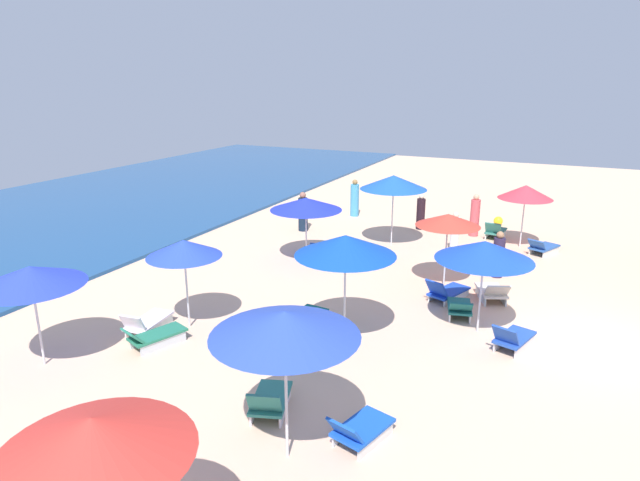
{
  "coord_description": "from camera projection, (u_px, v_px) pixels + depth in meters",
  "views": [
    {
      "loc": [
        -13.34,
        1.13,
        6.11
      ],
      "look_at": [
        1.47,
        8.03,
        1.23
      ],
      "focal_mm": 30.59,
      "sensor_mm": 36.0,
      "label": 1
    }
  ],
  "objects": [
    {
      "name": "lounge_chair_8_1",
      "position": [
        495.0,
        231.0,
        21.55
      ],
      "size": [
        1.35,
        0.74,
        0.75
      ],
      "rotation": [
        0.0,
        0.0,
        1.48
      ],
      "color": "silver",
      "rests_on": "ground_plane"
    },
    {
      "name": "lounge_chair_3_0",
      "position": [
        513.0,
        338.0,
        12.7
      ],
      "size": [
        1.41,
        0.94,
        0.76
      ],
      "rotation": [
        0.0,
        0.0,
        1.27
      ],
      "color": "silver",
      "rests_on": "ground_plane"
    },
    {
      "name": "umbrella_3",
      "position": [
        485.0,
        251.0,
        13.08
      ],
      "size": [
        2.36,
        2.36,
        2.37
      ],
      "color": "silver",
      "rests_on": "ground_plane"
    },
    {
      "name": "cooler_box_0",
      "position": [
        383.0,
        256.0,
        18.94
      ],
      "size": [
        0.55,
        0.32,
        0.32
      ],
      "primitive_type": "cube",
      "rotation": [
        0.0,
        0.0,
        3.15
      ],
      "color": "red",
      "rests_on": "ground_plane"
    },
    {
      "name": "lounge_chair_6_1",
      "position": [
        492.0,
        292.0,
        15.47
      ],
      "size": [
        1.47,
        1.12,
        0.7
      ],
      "rotation": [
        0.0,
        0.0,
        1.97
      ],
      "color": "silver",
      "rests_on": "ground_plane"
    },
    {
      "name": "ground_plane",
      "position": [
        601.0,
        347.0,
        12.88
      ],
      "size": [
        60.0,
        60.0,
        0.0
      ],
      "primitive_type": "plane",
      "color": "beige"
    },
    {
      "name": "lounge_chair_3_1",
      "position": [
        460.0,
        308.0,
        14.45
      ],
      "size": [
        1.37,
        0.87,
        0.65
      ],
      "rotation": [
        0.0,
        0.0,
        1.81
      ],
      "color": "silver",
      "rests_on": "ground_plane"
    },
    {
      "name": "lounge_chair_8_0",
      "position": [
        543.0,
        247.0,
        19.61
      ],
      "size": [
        1.45,
        1.1,
        0.65
      ],
      "rotation": [
        0.0,
        0.0,
        1.13
      ],
      "color": "silver",
      "rests_on": "ground_plane"
    },
    {
      "name": "beachgoer_1",
      "position": [
        355.0,
        199.0,
        24.93
      ],
      "size": [
        0.45,
        0.45,
        1.69
      ],
      "rotation": [
        0.0,
        0.0,
        1.74
      ],
      "color": "#4096C6",
      "rests_on": "ground_plane"
    },
    {
      "name": "beachgoer_4",
      "position": [
        475.0,
        217.0,
        21.77
      ],
      "size": [
        0.45,
        0.45,
        1.7
      ],
      "rotation": [
        0.0,
        0.0,
        0.29
      ],
      "color": "#D84D53",
      "rests_on": "ground_plane"
    },
    {
      "name": "umbrella_7",
      "position": [
        306.0,
        204.0,
        18.42
      ],
      "size": [
        2.45,
        2.45,
        2.24
      ],
      "color": "silver",
      "rests_on": "ground_plane"
    },
    {
      "name": "beachgoer_7",
      "position": [
        498.0,
        256.0,
        17.28
      ],
      "size": [
        0.49,
        0.49,
        1.51
      ],
      "rotation": [
        0.0,
        0.0,
        0.52
      ],
      "color": "#29213D",
      "rests_on": "ground_plane"
    },
    {
      "name": "lounge_chair_6_0",
      "position": [
        446.0,
        292.0,
        15.58
      ],
      "size": [
        1.61,
        1.09,
        0.74
      ],
      "rotation": [
        0.0,
        0.0,
        1.2
      ],
      "color": "silver",
      "rests_on": "ground_plane"
    },
    {
      "name": "lounge_chair_0_1",
      "position": [
        270.0,
        401.0,
        10.26
      ],
      "size": [
        1.44,
        1.01,
        0.76
      ],
      "rotation": [
        0.0,
        0.0,
        1.89
      ],
      "color": "silver",
      "rests_on": "ground_plane"
    },
    {
      "name": "umbrella_2",
      "position": [
        394.0,
        182.0,
        20.04
      ],
      "size": [
        2.48,
        2.48,
        2.69
      ],
      "color": "silver",
      "rests_on": "ground_plane"
    },
    {
      "name": "lounge_chair_4_0",
      "position": [
        154.0,
        336.0,
        12.86
      ],
      "size": [
        1.54,
        1.02,
        0.62
      ],
      "rotation": [
        0.0,
        0.0,
        1.23
      ],
      "color": "silver",
      "rests_on": "ground_plane"
    },
    {
      "name": "umbrella_5",
      "position": [
        31.0,
        276.0,
        11.53
      ],
      "size": [
        2.24,
        2.24,
        2.3
      ],
      "color": "silver",
      "rests_on": "ground_plane"
    },
    {
      "name": "umbrella_9",
      "position": [
        345.0,
        245.0,
        12.49
      ],
      "size": [
        2.37,
        2.37,
        2.67
      ],
      "color": "silver",
      "rests_on": "ground_plane"
    },
    {
      "name": "lounge_chair_7_0",
      "position": [
        325.0,
        249.0,
        19.47
      ],
      "size": [
        1.45,
        0.75,
        0.63
      ],
      "rotation": [
        0.0,
        0.0,
        1.65
      ],
      "color": "silver",
      "rests_on": "ground_plane"
    },
    {
      "name": "umbrella_4",
      "position": [
        184.0,
        248.0,
        13.36
      ],
      "size": [
        1.86,
        1.86,
        2.32
      ],
      "color": "silver",
      "rests_on": "ground_plane"
    },
    {
      "name": "beachgoer_6",
      "position": [
        455.0,
        233.0,
        19.77
      ],
      "size": [
        0.36,
        0.36,
        1.49
      ],
      "rotation": [
        0.0,
        0.0,
        6.05
      ],
      "color": "silver",
      "rests_on": "ground_plane"
    },
    {
      "name": "lounge_chair_0_0",
      "position": [
        360.0,
        430.0,
        9.44
      ],
      "size": [
        1.35,
        0.94,
        0.68
      ],
      "rotation": [
        0.0,
        0.0,
        1.3
      ],
      "color": "silver",
      "rests_on": "ground_plane"
    },
    {
      "name": "lounge_chair_4_1",
      "position": [
        147.0,
        322.0,
        13.61
      ],
      "size": [
        1.48,
        0.77,
        0.69
      ],
      "rotation": [
        0.0,
        0.0,
        1.69
      ],
      "color": "silver",
      "rests_on": "ground_plane"
    },
    {
      "name": "umbrella_1",
      "position": [
        93.0,
        436.0,
        5.88
      ],
      "size": [
        2.21,
        2.21,
        2.64
      ],
      "color": "silver",
      "rests_on": "ground_plane"
    },
    {
      "name": "lounge_chair_9_0",
      "position": [
        295.0,
        330.0,
        13.22
      ],
      "size": [
        1.43,
        1.03,
        0.65
      ],
      "rotation": [
        0.0,
        0.0,
        1.19
      ],
      "color": "silver",
      "rests_on": "ground_plane"
    },
    {
      "name": "umbrella_6",
      "position": [
        448.0,
        220.0,
        16.01
      ],
      "size": [
        1.9,
        1.9,
        2.29
      ],
      "color": "silver",
      "rests_on": "ground_plane"
    },
    {
      "name": "umbrella_0",
      "position": [
        285.0,
        324.0,
        8.47
      ],
      "size": [
        2.4,
        2.4,
        2.66
      ],
      "color": "silver",
      "rests_on": "ground_plane"
    },
    {
      "name": "umbrella_8",
      "position": [
        526.0,
        192.0,
        19.92
      ],
      "size": [
        1.96,
        1.96,
        2.36
      ],
      "color": "silver",
      "rests_on": "ground_plane"
    },
    {
      "name": "beach_ball_1",
      "position": [
        498.0,
        221.0,
        23.47
      ],
      "size": [
        0.39,
        0.39,
        0.39
      ],
      "primitive_type": "sphere",
      "color": "yellow",
      "rests_on": "ground_plane"
    },
    {
      "name": "beachgoer_3",
      "position": [
        303.0,
        213.0,
        22.52
      ],
      "size": [
        0.42,
        0.42,
        1.63
      ],
      "rotation": [
        0.0,
        0.0,
        3.05
      ],
      "color": "#142337",
      "rests_on": "ground_plane"
    },
    {
      "name": "beachgoer_5",
      "position": [
        421.0,
        213.0,
        22.78
      ],
      "size": [
        0.42,
        0.42,
        1.5
      ],
      "rotation": [
        0.0,
        0.0,
        4.91
      ],
      "color": "black",
      "rests_on": "ground_plane"
    },
    {
      "name": "lounge_chair_9_1",
      "position": [
        305.0,
        317.0,
        13.88
      ],
      "size": [
        1.34,
        0.79,
        0.64
      ],
      "rotation": [
        0.0,
        0.0,
        1.47
      ],
      "color": "silver",
      "rests_on": "ground_plane"
    }
  ]
}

